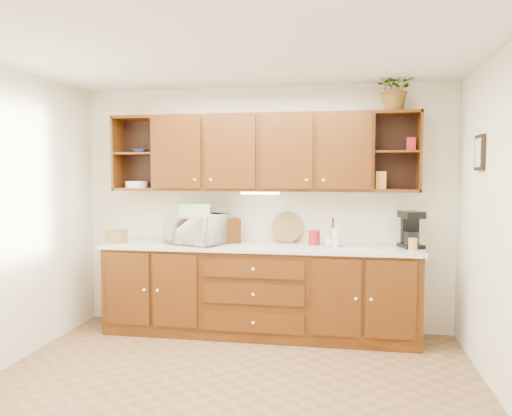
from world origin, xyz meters
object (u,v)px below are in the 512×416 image
at_px(coffee_maker, 411,230).
at_px(potted_plant, 396,89).
at_px(bread_box, 222,231).
at_px(microwave, 196,229).

xyz_separation_m(coffee_maker, potted_plant, (-0.17, 0.01, 1.39)).
relative_size(bread_box, coffee_maker, 1.00).
distance_m(bread_box, coffee_maker, 1.93).
height_order(microwave, bread_box, microwave).
bearing_deg(coffee_maker, microwave, 166.87).
xyz_separation_m(bread_box, coffee_maker, (1.93, -0.01, 0.05)).
bearing_deg(coffee_maker, bread_box, 163.16).
bearing_deg(potted_plant, bread_box, 179.83).
distance_m(microwave, potted_plant, 2.46).
height_order(coffee_maker, potted_plant, potted_plant).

